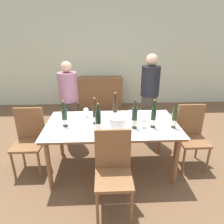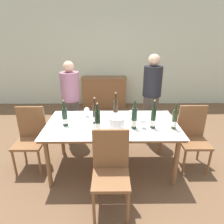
% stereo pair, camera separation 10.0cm
% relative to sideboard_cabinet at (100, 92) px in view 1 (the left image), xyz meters
% --- Properties ---
extents(ground_plane, '(12.00, 12.00, 0.00)m').
position_rel_sideboard_cabinet_xyz_m(ground_plane, '(0.19, -2.80, -0.42)').
color(ground_plane, brown).
extents(back_wall, '(8.00, 0.10, 2.80)m').
position_rel_sideboard_cabinet_xyz_m(back_wall, '(0.19, 0.29, 0.98)').
color(back_wall, beige).
rests_on(back_wall, ground_plane).
extents(sideboard_cabinet, '(1.23, 0.46, 0.84)m').
position_rel_sideboard_cabinet_xyz_m(sideboard_cabinet, '(0.00, 0.00, 0.00)').
color(sideboard_cabinet, brown).
rests_on(sideboard_cabinet, ground_plane).
extents(dining_table, '(1.89, 1.00, 0.76)m').
position_rel_sideboard_cabinet_xyz_m(dining_table, '(0.19, -2.80, 0.27)').
color(dining_table, brown).
rests_on(dining_table, ground_plane).
extents(ice_bucket, '(0.23, 0.23, 0.19)m').
position_rel_sideboard_cabinet_xyz_m(ice_bucket, '(0.26, -3.00, 0.43)').
color(ice_bucket, white).
rests_on(ice_bucket, dining_table).
extents(wine_bottle_0, '(0.08, 0.08, 0.42)m').
position_rel_sideboard_cabinet_xyz_m(wine_bottle_0, '(0.25, -2.64, 0.48)').
color(wine_bottle_0, '#332314').
rests_on(wine_bottle_0, dining_table).
extents(wine_bottle_1, '(0.08, 0.08, 0.39)m').
position_rel_sideboard_cabinet_xyz_m(wine_bottle_1, '(0.00, -3.04, 0.47)').
color(wine_bottle_1, black).
rests_on(wine_bottle_1, dining_table).
extents(wine_bottle_2, '(0.07, 0.07, 0.40)m').
position_rel_sideboard_cabinet_xyz_m(wine_bottle_2, '(0.75, -2.95, 0.47)').
color(wine_bottle_2, black).
rests_on(wine_bottle_2, dining_table).
extents(wine_bottle_3, '(0.07, 0.07, 0.39)m').
position_rel_sideboard_cabinet_xyz_m(wine_bottle_3, '(-0.05, -2.80, 0.47)').
color(wine_bottle_3, '#332314').
rests_on(wine_bottle_3, dining_table).
extents(wine_bottle_4, '(0.08, 0.08, 0.37)m').
position_rel_sideboard_cabinet_xyz_m(wine_bottle_4, '(-0.46, -2.86, 0.46)').
color(wine_bottle_4, '#1E3323').
rests_on(wine_bottle_4, dining_table).
extents(wine_bottle_5, '(0.07, 0.07, 0.37)m').
position_rel_sideboard_cabinet_xyz_m(wine_bottle_5, '(1.03, -2.97, 0.47)').
color(wine_bottle_5, '#28381E').
rests_on(wine_bottle_5, dining_table).
extents(wine_bottle_6, '(0.08, 0.08, 0.40)m').
position_rel_sideboard_cabinet_xyz_m(wine_bottle_6, '(0.49, -2.96, 0.48)').
color(wine_bottle_6, '#1E3323').
rests_on(wine_bottle_6, dining_table).
extents(wine_glass_0, '(0.07, 0.07, 0.14)m').
position_rel_sideboard_cabinet_xyz_m(wine_glass_0, '(0.48, -2.63, 0.43)').
color(wine_glass_0, white).
rests_on(wine_glass_0, dining_table).
extents(wine_glass_1, '(0.09, 0.09, 0.15)m').
position_rel_sideboard_cabinet_xyz_m(wine_glass_1, '(-0.20, -2.53, 0.44)').
color(wine_glass_1, white).
rests_on(wine_glass_1, dining_table).
extents(wine_glass_2, '(0.08, 0.08, 0.14)m').
position_rel_sideboard_cabinet_xyz_m(wine_glass_2, '(0.62, -2.95, 0.43)').
color(wine_glass_2, white).
rests_on(wine_glass_2, dining_table).
extents(chair_right_end, '(0.42, 0.42, 0.96)m').
position_rel_sideboard_cabinet_xyz_m(chair_right_end, '(1.43, -2.71, 0.12)').
color(chair_right_end, brown).
rests_on(chair_right_end, ground_plane).
extents(chair_near_front, '(0.42, 0.42, 0.97)m').
position_rel_sideboard_cabinet_xyz_m(chair_near_front, '(0.17, -3.53, 0.13)').
color(chair_near_front, brown).
rests_on(chair_near_front, ground_plane).
extents(chair_left_end, '(0.42, 0.42, 0.95)m').
position_rel_sideboard_cabinet_xyz_m(chair_left_end, '(-1.05, -2.71, 0.11)').
color(chair_left_end, brown).
rests_on(chair_left_end, ground_plane).
extents(person_host, '(0.33, 0.33, 1.53)m').
position_rel_sideboard_cabinet_xyz_m(person_host, '(-0.54, -1.96, 0.34)').
color(person_host, '#51473D').
rests_on(person_host, ground_plane).
extents(person_guest_left, '(0.33, 0.33, 1.65)m').
position_rel_sideboard_cabinet_xyz_m(person_guest_left, '(0.92, -1.94, 0.40)').
color(person_guest_left, '#51473D').
rests_on(person_guest_left, ground_plane).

